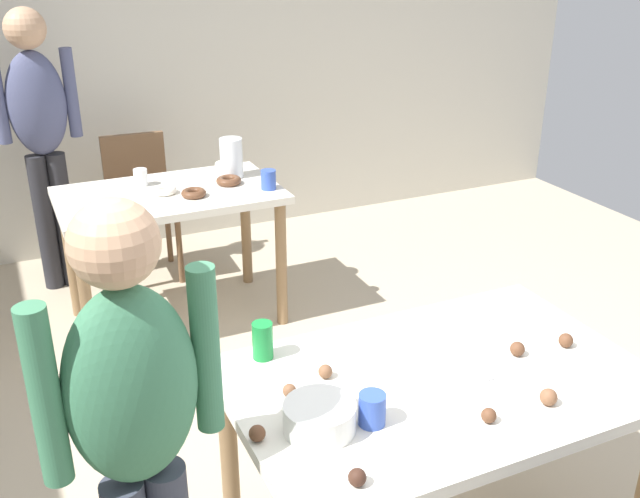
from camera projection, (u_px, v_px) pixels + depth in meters
name	position (u px, v px, depth m)	size (l,w,h in m)	color
wall_back	(164.00, 48.00, 4.72)	(6.40, 0.10, 2.60)	beige
dining_table_near	(437.00, 403.00, 2.24)	(1.26, 0.82, 0.75)	silver
dining_table_far	(170.00, 212.00, 3.83)	(1.14, 0.69, 0.75)	silver
chair_far_table	(140.00, 197.00, 4.46)	(0.42, 0.42, 0.87)	brown
person_girl_near	(137.00, 432.00, 1.75)	(0.46, 0.24, 1.48)	#383D4C
person_adult_far	(40.00, 126.00, 4.08)	(0.45, 0.22, 1.63)	#28282D
mixing_bowl	(319.00, 417.00, 1.95)	(0.20, 0.20, 0.08)	white
soda_can	(263.00, 341.00, 2.28)	(0.07, 0.07, 0.12)	#198438
fork_near	(507.00, 374.00, 2.21)	(0.17, 0.02, 0.01)	silver
cup_near_0	(372.00, 409.00, 1.97)	(0.08, 0.08, 0.09)	#3351B2
cake_ball_0	(517.00, 349.00, 2.30)	(0.05, 0.05, 0.05)	brown
cake_ball_1	(357.00, 477.00, 1.76)	(0.05, 0.05, 0.05)	#3D2319
cake_ball_2	(325.00, 371.00, 2.19)	(0.04, 0.04, 0.04)	brown
cake_ball_3	(257.00, 433.00, 1.92)	(0.05, 0.05, 0.05)	brown
cake_ball_4	(487.00, 416.00, 1.99)	(0.04, 0.04, 0.04)	brown
cake_ball_5	(549.00, 397.00, 2.06)	(0.05, 0.05, 0.05)	brown
cake_ball_6	(566.00, 340.00, 2.35)	(0.05, 0.05, 0.05)	brown
cake_ball_7	(289.00, 391.00, 2.10)	(0.04, 0.04, 0.04)	brown
pitcher_far	(231.00, 158.00, 3.97)	(0.12, 0.12, 0.22)	white
cup_far_0	(268.00, 180.00, 3.80)	(0.08, 0.08, 0.10)	#3351B2
cup_far_1	(141.00, 177.00, 3.86)	(0.07, 0.07, 0.09)	white
donut_far_0	(225.00, 164.00, 4.17)	(0.12, 0.12, 0.03)	white
donut_far_1	(228.00, 181.00, 3.89)	(0.14, 0.14, 0.04)	brown
donut_far_2	(194.00, 193.00, 3.70)	(0.13, 0.13, 0.04)	brown
donut_far_3	(164.00, 190.00, 3.75)	(0.13, 0.13, 0.04)	white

